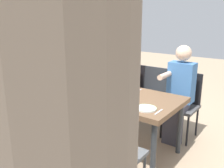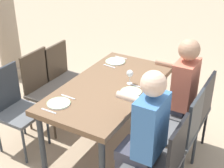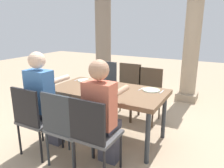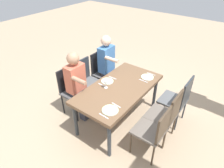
{
  "view_description": "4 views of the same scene",
  "coord_description": "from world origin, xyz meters",
  "px_view_note": "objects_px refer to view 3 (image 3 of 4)",
  "views": [
    {
      "loc": [
        -1.75,
        2.44,
        1.71
      ],
      "look_at": [
        0.11,
        -0.08,
        0.84
      ],
      "focal_mm": 39.82,
      "sensor_mm": 36.0,
      "label": 1
    },
    {
      "loc": [
        -2.63,
        -1.53,
        2.39
      ],
      "look_at": [
        -0.02,
        -0.05,
        0.78
      ],
      "focal_mm": 51.65,
      "sensor_mm": 36.0,
      "label": 2
    },
    {
      "loc": [
        1.47,
        -2.58,
        1.65
      ],
      "look_at": [
        0.07,
        -0.0,
        0.83
      ],
      "focal_mm": 34.56,
      "sensor_mm": 36.0,
      "label": 3
    },
    {
      "loc": [
        2.3,
        1.57,
        2.67
      ],
      "look_at": [
        0.09,
        -0.09,
        0.82
      ],
      "focal_mm": 31.71,
      "sensor_mm": 36.0,
      "label": 4
    }
  ],
  "objects_px": {
    "stone_column_centre": "(193,34)",
    "plate_2": "(151,90)",
    "chair_west_north": "(104,84)",
    "wine_glass_1": "(111,86)",
    "plate_1": "(96,94)",
    "chair_mid_south": "(65,125)",
    "stone_column_near": "(103,30)",
    "chair_mid_north": "(127,87)",
    "chair_east_south": "(94,132)",
    "chair_west_south": "(34,117)",
    "plate_0": "(85,80)",
    "dining_table": "(108,94)",
    "diner_woman_green": "(103,112)",
    "diner_man_white": "(44,99)",
    "chair_east_north": "(148,91)"
  },
  "relations": [
    {
      "from": "chair_west_north",
      "to": "plate_2",
      "type": "bearing_deg",
      "value": -28.32
    },
    {
      "from": "chair_east_south",
      "to": "stone_column_near",
      "type": "bearing_deg",
      "value": 119.05
    },
    {
      "from": "wine_glass_1",
      "to": "stone_column_near",
      "type": "bearing_deg",
      "value": 122.69
    },
    {
      "from": "chair_mid_north",
      "to": "chair_east_south",
      "type": "xyz_separation_m",
      "value": [
        0.4,
        -1.72,
        -0.0
      ]
    },
    {
      "from": "stone_column_centre",
      "to": "plate_2",
      "type": "height_order",
      "value": "stone_column_centre"
    },
    {
      "from": "stone_column_near",
      "to": "chair_west_north",
      "type": "bearing_deg",
      "value": -59.04
    },
    {
      "from": "dining_table",
      "to": "chair_mid_north",
      "type": "xyz_separation_m",
      "value": [
        -0.09,
        0.86,
        -0.13
      ]
    },
    {
      "from": "chair_mid_south",
      "to": "diner_man_white",
      "type": "xyz_separation_m",
      "value": [
        -0.49,
        0.19,
        0.18
      ]
    },
    {
      "from": "wine_glass_1",
      "to": "chair_mid_south",
      "type": "bearing_deg",
      "value": -108.56
    },
    {
      "from": "dining_table",
      "to": "diner_woman_green",
      "type": "height_order",
      "value": "diner_woman_green"
    },
    {
      "from": "chair_mid_south",
      "to": "chair_west_south",
      "type": "bearing_deg",
      "value": 179.94
    },
    {
      "from": "chair_west_north",
      "to": "chair_mid_south",
      "type": "height_order",
      "value": "chair_west_north"
    },
    {
      "from": "dining_table",
      "to": "chair_west_north",
      "type": "xyz_separation_m",
      "value": [
        -0.58,
        0.86,
        -0.13
      ]
    },
    {
      "from": "stone_column_centre",
      "to": "stone_column_near",
      "type": "bearing_deg",
      "value": -180.0
    },
    {
      "from": "chair_west_south",
      "to": "plate_0",
      "type": "bearing_deg",
      "value": 89.61
    },
    {
      "from": "plate_2",
      "to": "chair_west_north",
      "type": "bearing_deg",
      "value": 151.68
    },
    {
      "from": "chair_west_north",
      "to": "chair_east_south",
      "type": "xyz_separation_m",
      "value": [
        0.89,
        -1.72,
        -0.0
      ]
    },
    {
      "from": "chair_west_south",
      "to": "chair_mid_south",
      "type": "relative_size",
      "value": 0.99
    },
    {
      "from": "chair_mid_south",
      "to": "stone_column_centre",
      "type": "distance_m",
      "value": 3.38
    },
    {
      "from": "chair_west_south",
      "to": "stone_column_near",
      "type": "bearing_deg",
      "value": 105.24
    },
    {
      "from": "chair_west_south",
      "to": "chair_mid_north",
      "type": "xyz_separation_m",
      "value": [
        0.49,
        1.72,
        0.02
      ]
    },
    {
      "from": "chair_mid_north",
      "to": "chair_east_south",
      "type": "bearing_deg",
      "value": -76.98
    },
    {
      "from": "chair_mid_north",
      "to": "chair_east_south",
      "type": "height_order",
      "value": "chair_mid_north"
    },
    {
      "from": "stone_column_centre",
      "to": "plate_0",
      "type": "relative_size",
      "value": 12.74
    },
    {
      "from": "chair_west_south",
      "to": "diner_man_white",
      "type": "bearing_deg",
      "value": 89.12
    },
    {
      "from": "chair_west_south",
      "to": "wine_glass_1",
      "type": "bearing_deg",
      "value": 43.45
    },
    {
      "from": "diner_man_white",
      "to": "wine_glass_1",
      "type": "xyz_separation_m",
      "value": [
        0.72,
        0.5,
        0.15
      ]
    },
    {
      "from": "chair_mid_north",
      "to": "chair_east_north",
      "type": "xyz_separation_m",
      "value": [
        0.4,
        -0.0,
        -0.02
      ]
    },
    {
      "from": "diner_woman_green",
      "to": "plate_2",
      "type": "height_order",
      "value": "diner_woman_green"
    },
    {
      "from": "chair_west_south",
      "to": "stone_column_near",
      "type": "height_order",
      "value": "stone_column_near"
    },
    {
      "from": "chair_west_north",
      "to": "plate_1",
      "type": "xyz_separation_m",
      "value": [
        0.56,
        -1.13,
        0.21
      ]
    },
    {
      "from": "diner_woman_green",
      "to": "diner_man_white",
      "type": "xyz_separation_m",
      "value": [
        -0.89,
        -0.0,
        0.01
      ]
    },
    {
      "from": "chair_east_north",
      "to": "chair_mid_north",
      "type": "bearing_deg",
      "value": 179.43
    },
    {
      "from": "diner_woman_green",
      "to": "diner_man_white",
      "type": "height_order",
      "value": "diner_man_white"
    },
    {
      "from": "dining_table",
      "to": "chair_mid_north",
      "type": "relative_size",
      "value": 1.71
    },
    {
      "from": "chair_west_north",
      "to": "wine_glass_1",
      "type": "distance_m",
      "value": 1.3
    },
    {
      "from": "plate_0",
      "to": "plate_2",
      "type": "relative_size",
      "value": 0.93
    },
    {
      "from": "chair_mid_south",
      "to": "chair_east_north",
      "type": "distance_m",
      "value": 1.76
    },
    {
      "from": "plate_1",
      "to": "chair_mid_north",
      "type": "bearing_deg",
      "value": 93.2
    },
    {
      "from": "chair_west_south",
      "to": "stone_column_centre",
      "type": "distance_m",
      "value": 3.54
    },
    {
      "from": "stone_column_near",
      "to": "diner_man_white",
      "type": "bearing_deg",
      "value": -73.8
    },
    {
      "from": "plate_1",
      "to": "wine_glass_1",
      "type": "distance_m",
      "value": 0.22
    },
    {
      "from": "chair_mid_south",
      "to": "stone_column_near",
      "type": "bearing_deg",
      "value": 113.22
    },
    {
      "from": "chair_mid_south",
      "to": "diner_woman_green",
      "type": "height_order",
      "value": "diner_woman_green"
    },
    {
      "from": "plate_2",
      "to": "wine_glass_1",
      "type": "bearing_deg",
      "value": -135.65
    },
    {
      "from": "dining_table",
      "to": "plate_1",
      "type": "relative_size",
      "value": 7.37
    },
    {
      "from": "dining_table",
      "to": "chair_mid_south",
      "type": "relative_size",
      "value": 1.76
    },
    {
      "from": "chair_mid_south",
      "to": "stone_column_centre",
      "type": "xyz_separation_m",
      "value": [
        0.83,
        3.15,
        0.92
      ]
    },
    {
      "from": "chair_west_north",
      "to": "chair_east_north",
      "type": "height_order",
      "value": "chair_west_north"
    },
    {
      "from": "chair_east_north",
      "to": "wine_glass_1",
      "type": "bearing_deg",
      "value": -99.22
    }
  ]
}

